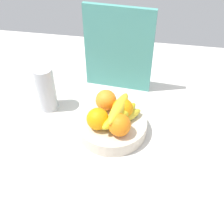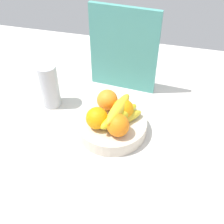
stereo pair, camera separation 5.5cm
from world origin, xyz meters
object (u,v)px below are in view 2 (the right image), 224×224
object	(u,v)px
orange_front_right	(97,118)
orange_front_left	(107,100)
fruit_bowl	(112,125)
banana_bunch	(119,115)
thermos_tumbler	(49,86)
orange_back_left	(123,109)
orange_center	(118,125)
cutting_board	(123,50)

from	to	relation	value
orange_front_right	orange_front_left	bearing A→B (deg)	84.63
fruit_bowl	banana_bunch	bearing A→B (deg)	-19.60
banana_bunch	fruit_bowl	bearing A→B (deg)	160.40
orange_front_left	thermos_tumbler	bearing A→B (deg)	173.93
orange_front_left	banana_bunch	size ratio (longest dim) A/B	0.43
fruit_bowl	orange_front_left	distance (cm)	9.53
orange_front_right	orange_back_left	bearing A→B (deg)	40.40
orange_front_left	banana_bunch	world-z (taller)	banana_bunch
orange_front_right	orange_center	size ratio (longest dim) A/B	1.00
orange_front_left	orange_center	distance (cm)	13.89
orange_front_left	banana_bunch	xyz separation A→B (cm)	(6.23, -7.23, 0.31)
orange_back_left	banana_bunch	bearing A→B (deg)	-98.59
orange_center	thermos_tumbler	distance (cm)	34.27
banana_bunch	thermos_tumbler	bearing A→B (deg)	162.12
orange_front_left	orange_back_left	world-z (taller)	same
fruit_bowl	orange_center	world-z (taller)	orange_center
orange_center	fruit_bowl	bearing A→B (deg)	121.03
orange_front_right	orange_center	bearing A→B (deg)	-12.38
thermos_tumbler	cutting_board	bearing A→B (deg)	36.17
orange_back_left	orange_front_left	bearing A→B (deg)	150.76
banana_bunch	thermos_tumbler	distance (cm)	31.90
orange_back_left	cutting_board	bearing A→B (deg)	102.28
orange_front_left	fruit_bowl	bearing A→B (deg)	-61.79
orange_front_right	cutting_board	size ratio (longest dim) A/B	0.22
orange_center	cutting_board	bearing A→B (deg)	99.46
orange_center	cutting_board	xyz separation A→B (cm)	(-5.54, 33.25, 9.03)
orange_front_left	cutting_board	distance (cm)	23.05
banana_bunch	cutting_board	world-z (taller)	cutting_board
fruit_bowl	thermos_tumbler	xyz separation A→B (cm)	(-27.44, 8.76, 6.65)
orange_front_right	cutting_board	world-z (taller)	cutting_board
orange_back_left	cutting_board	distance (cm)	27.09
orange_front_left	thermos_tumbler	xyz separation A→B (cm)	(-24.12, 2.57, 0.21)
orange_front_right	thermos_tumbler	distance (cm)	26.51
orange_front_right	banana_bunch	distance (cm)	7.86
orange_front_right	thermos_tumbler	size ratio (longest dim) A/B	0.42
banana_bunch	orange_front_left	bearing A→B (deg)	130.77
orange_front_left	orange_front_right	distance (cm)	10.40
fruit_bowl	thermos_tumbler	world-z (taller)	thermos_tumbler
cutting_board	thermos_tumbler	size ratio (longest dim) A/B	1.96
orange_center	orange_front_left	bearing A→B (deg)	119.61
orange_front_right	banana_bunch	bearing A→B (deg)	23.48
orange_front_right	banana_bunch	size ratio (longest dim) A/B	0.43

